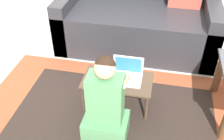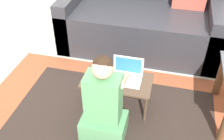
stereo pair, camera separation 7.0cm
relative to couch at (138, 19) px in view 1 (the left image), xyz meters
The scene contains 7 objects.
ground_plane 1.23m from the couch, 97.41° to the right, with size 16.00×16.00×0.00m, color beige.
area_rug 1.33m from the couch, 91.60° to the right, with size 2.40×1.49×0.01m.
couch is the anchor object (origin of this frame).
laptop_desk 1.11m from the couch, 91.86° to the right, with size 0.60×0.33×0.29m.
laptop 1.08m from the couch, 87.93° to the right, with size 0.26×0.18×0.19m.
computer_mouse 1.11m from the couch, 97.41° to the right, with size 0.07×0.09×0.04m.
person_seated 1.46m from the couch, 92.24° to the right, with size 0.35×0.36×0.76m.
Camera 1 is at (0.43, -1.63, 1.72)m, focal length 42.00 mm.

